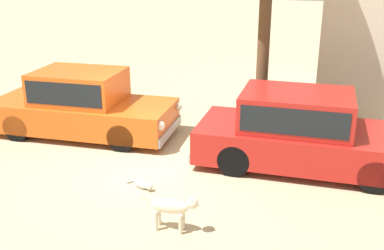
# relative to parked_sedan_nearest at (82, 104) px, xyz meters

# --- Properties ---
(ground_plane) EXTENTS (80.00, 80.00, 0.00)m
(ground_plane) POSITION_rel_parked_sedan_nearest_xyz_m (2.15, -1.25, -0.74)
(ground_plane) COLOR tan
(parked_sedan_nearest) EXTENTS (4.44, 1.96, 1.52)m
(parked_sedan_nearest) POSITION_rel_parked_sedan_nearest_xyz_m (0.00, 0.00, 0.00)
(parked_sedan_nearest) COLOR #D15619
(parked_sedan_nearest) RESTS_ON ground_plane
(parked_sedan_second) EXTENTS (4.38, 1.92, 1.51)m
(parked_sedan_second) POSITION_rel_parked_sedan_nearest_xyz_m (5.02, -0.30, 0.01)
(parked_sedan_second) COLOR #AD1E19
(parked_sedan_second) RESTS_ON ground_plane
(stray_dog_spotted) EXTENTS (0.97, 0.22, 0.63)m
(stray_dog_spotted) POSITION_rel_parked_sedan_nearest_xyz_m (3.41, -3.27, -0.34)
(stray_dog_spotted) COLOR beige
(stray_dog_spotted) RESTS_ON ground_plane
(stray_cat) EXTENTS (0.59, 0.39, 0.16)m
(stray_cat) POSITION_rel_parked_sedan_nearest_xyz_m (2.42, -2.14, -0.67)
(stray_cat) COLOR beige
(stray_cat) RESTS_ON ground_plane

